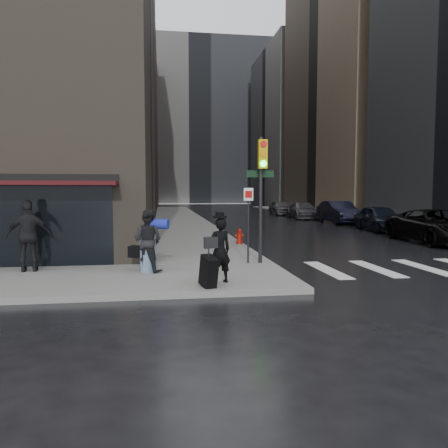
{
  "coord_description": "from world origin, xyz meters",
  "views": [
    {
      "loc": [
        -1.54,
        -11.68,
        2.42
      ],
      "look_at": [
        0.58,
        2.98,
        1.3
      ],
      "focal_mm": 35.0,
      "sensor_mm": 36.0,
      "label": 1
    }
  ],
  "objects_px": {
    "man_overcoat": "(217,253)",
    "man_jeans": "(148,241)",
    "man_greycoat": "(29,236)",
    "parked_car_0": "(437,226)",
    "parked_car_2": "(339,212)",
    "traffic_light": "(260,182)",
    "parked_car_3": "(302,210)",
    "parked_car_4": "(280,208)",
    "fire_hydrant": "(239,237)",
    "parked_car_1": "(380,218)"
  },
  "relations": [
    {
      "from": "man_overcoat",
      "to": "man_jeans",
      "type": "bearing_deg",
      "value": -66.2
    },
    {
      "from": "man_greycoat",
      "to": "parked_car_0",
      "type": "distance_m",
      "value": 17.31
    },
    {
      "from": "man_overcoat",
      "to": "parked_car_2",
      "type": "bearing_deg",
      "value": -139.28
    },
    {
      "from": "traffic_light",
      "to": "parked_car_2",
      "type": "distance_m",
      "value": 20.12
    },
    {
      "from": "parked_car_3",
      "to": "parked_car_4",
      "type": "xyz_separation_m",
      "value": [
        -0.32,
        6.08,
        -0.0
      ]
    },
    {
      "from": "man_jeans",
      "to": "fire_hydrant",
      "type": "distance_m",
      "value": 7.15
    },
    {
      "from": "parked_car_3",
      "to": "man_greycoat",
      "type": "bearing_deg",
      "value": -120.06
    },
    {
      "from": "fire_hydrant",
      "to": "traffic_light",
      "type": "bearing_deg",
      "value": -93.06
    },
    {
      "from": "parked_car_0",
      "to": "parked_car_4",
      "type": "distance_m",
      "value": 24.32
    },
    {
      "from": "traffic_light",
      "to": "fire_hydrant",
      "type": "xyz_separation_m",
      "value": [
        0.27,
        5.13,
        -2.25
      ]
    },
    {
      "from": "traffic_light",
      "to": "man_greycoat",
      "type": "bearing_deg",
      "value": -177.84
    },
    {
      "from": "traffic_light",
      "to": "parked_car_3",
      "type": "bearing_deg",
      "value": 67.14
    },
    {
      "from": "fire_hydrant",
      "to": "man_jeans",
      "type": "bearing_deg",
      "value": -121.43
    },
    {
      "from": "traffic_light",
      "to": "parked_car_4",
      "type": "bearing_deg",
      "value": 71.83
    },
    {
      "from": "man_greycoat",
      "to": "parked_car_1",
      "type": "xyz_separation_m",
      "value": [
        16.75,
        11.73,
        -0.38
      ]
    },
    {
      "from": "fire_hydrant",
      "to": "parked_car_3",
      "type": "relative_size",
      "value": 0.13
    },
    {
      "from": "fire_hydrant",
      "to": "parked_car_1",
      "type": "xyz_separation_m",
      "value": [
        9.71,
        6.18,
        0.35
      ]
    },
    {
      "from": "man_greycoat",
      "to": "fire_hydrant",
      "type": "bearing_deg",
      "value": -151.2
    },
    {
      "from": "man_overcoat",
      "to": "parked_car_0",
      "type": "bearing_deg",
      "value": -163.83
    },
    {
      "from": "man_overcoat",
      "to": "traffic_light",
      "type": "height_order",
      "value": "traffic_light"
    },
    {
      "from": "parked_car_0",
      "to": "man_jeans",
      "type": "bearing_deg",
      "value": -151.97
    },
    {
      "from": "man_jeans",
      "to": "parked_car_0",
      "type": "relative_size",
      "value": 0.31
    },
    {
      "from": "man_greycoat",
      "to": "parked_car_3",
      "type": "height_order",
      "value": "man_greycoat"
    },
    {
      "from": "man_overcoat",
      "to": "fire_hydrant",
      "type": "distance_m",
      "value": 8.19
    },
    {
      "from": "man_greycoat",
      "to": "man_overcoat",
      "type": "bearing_deg",
      "value": 145.26
    },
    {
      "from": "parked_car_3",
      "to": "parked_car_2",
      "type": "bearing_deg",
      "value": -79.13
    },
    {
      "from": "parked_car_2",
      "to": "parked_car_4",
      "type": "bearing_deg",
      "value": 95.96
    },
    {
      "from": "man_overcoat",
      "to": "traffic_light",
      "type": "relative_size",
      "value": 0.45
    },
    {
      "from": "man_greycoat",
      "to": "parked_car_3",
      "type": "distance_m",
      "value": 28.73
    },
    {
      "from": "traffic_light",
      "to": "fire_hydrant",
      "type": "distance_m",
      "value": 5.61
    },
    {
      "from": "man_jeans",
      "to": "parked_car_0",
      "type": "xyz_separation_m",
      "value": [
        13.04,
        6.18,
        -0.25
      ]
    },
    {
      "from": "parked_car_4",
      "to": "man_greycoat",
      "type": "bearing_deg",
      "value": -115.51
    },
    {
      "from": "man_jeans",
      "to": "parked_car_3",
      "type": "relative_size",
      "value": 0.35
    },
    {
      "from": "parked_car_4",
      "to": "parked_car_0",
      "type": "bearing_deg",
      "value": -86.26
    },
    {
      "from": "fire_hydrant",
      "to": "parked_car_2",
      "type": "distance_m",
      "value": 15.63
    },
    {
      "from": "parked_car_4",
      "to": "fire_hydrant",
      "type": "bearing_deg",
      "value": -107.36
    },
    {
      "from": "fire_hydrant",
      "to": "parked_car_2",
      "type": "bearing_deg",
      "value": 51.66
    },
    {
      "from": "parked_car_3",
      "to": "parked_car_1",
      "type": "bearing_deg",
      "value": -82.61
    },
    {
      "from": "traffic_light",
      "to": "parked_car_1",
      "type": "bearing_deg",
      "value": 47.1
    },
    {
      "from": "traffic_light",
      "to": "parked_car_2",
      "type": "xyz_separation_m",
      "value": [
        9.97,
        17.38,
        -1.86
      ]
    },
    {
      "from": "parked_car_1",
      "to": "parked_car_3",
      "type": "height_order",
      "value": "parked_car_1"
    },
    {
      "from": "parked_car_4",
      "to": "parked_car_3",
      "type": "bearing_deg",
      "value": -84.91
    },
    {
      "from": "parked_car_1",
      "to": "man_jeans",
      "type": "bearing_deg",
      "value": -133.32
    },
    {
      "from": "parked_car_1",
      "to": "man_greycoat",
      "type": "bearing_deg",
      "value": -140.71
    },
    {
      "from": "man_jeans",
      "to": "fire_hydrant",
      "type": "relative_size",
      "value": 2.7
    },
    {
      "from": "man_jeans",
      "to": "parked_car_0",
      "type": "distance_m",
      "value": 14.43
    },
    {
      "from": "parked_car_0",
      "to": "parked_car_1",
      "type": "relative_size",
      "value": 1.23
    },
    {
      "from": "man_overcoat",
      "to": "man_greycoat",
      "type": "height_order",
      "value": "man_greycoat"
    },
    {
      "from": "parked_car_2",
      "to": "fire_hydrant",
      "type": "bearing_deg",
      "value": -127.49
    },
    {
      "from": "man_jeans",
      "to": "parked_car_3",
      "type": "distance_m",
      "value": 27.5
    }
  ]
}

